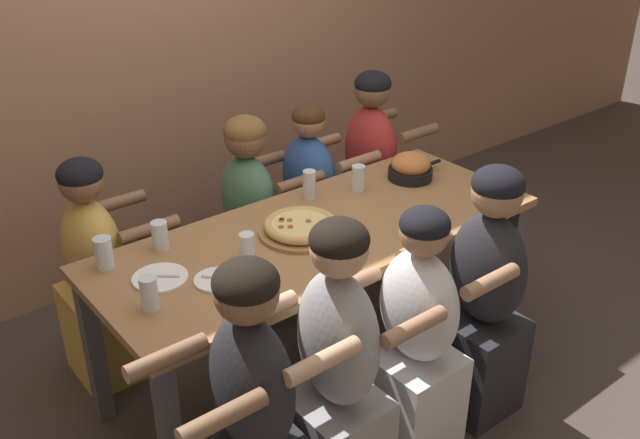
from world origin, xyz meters
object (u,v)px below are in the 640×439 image
skillet_bowl (411,168)px  diner_near_left (253,426)px  pizza_board_main (301,227)px  drinking_glass_e (160,237)px  drinking_glass_d (309,186)px  empty_plate_a (160,278)px  diner_far_left (99,281)px  drinking_glass_b (358,180)px  drinking_glass_f (150,296)px  drinking_glass_c (247,247)px  drinking_glass_a (104,255)px  diner_near_center (415,347)px  diner_near_midright (483,303)px  diner_far_right (370,179)px  diner_near_midleft (337,380)px  diner_far_midright (310,210)px  empty_plate_b (217,280)px  diner_far_center (250,225)px

skillet_bowl → diner_near_left: diner_near_left is taller
pizza_board_main → drinking_glass_e: 0.60m
drinking_glass_e → drinking_glass_d: bearing=-0.2°
empty_plate_a → diner_far_left: diner_far_left is taller
drinking_glass_b → drinking_glass_f: size_ratio=0.98×
drinking_glass_c → drinking_glass_d: size_ratio=0.81×
drinking_glass_a → diner_near_center: (0.86, -0.91, -0.32)m
drinking_glass_e → diner_far_left: 0.50m
drinking_glass_c → diner_near_midright: bearing=-38.0°
diner_near_left → empty_plate_a: bearing=-3.2°
drinking_glass_d → diner_far_right: diner_far_right is taller
pizza_board_main → drinking_glass_c: 0.31m
diner_far_right → diner_near_midleft: 1.80m
diner_far_right → drinking_glass_c: bearing=-63.2°
drinking_glass_b → drinking_glass_d: drinking_glass_d is taller
diner_near_midright → diner_near_left: (-1.18, 0.00, 0.00)m
pizza_board_main → diner_far_midright: bearing=49.6°
diner_near_midleft → diner_near_left: size_ratio=1.02×
diner_near_midleft → empty_plate_b: bearing=16.3°
empty_plate_b → drinking_glass_c: size_ratio=1.58×
drinking_glass_c → diner_near_midleft: bearing=-92.8°
pizza_board_main → drinking_glass_c: (-0.31, -0.04, 0.03)m
diner_far_right → diner_near_midleft: (-1.29, -1.25, 0.01)m
diner_far_left → diner_near_left: (0.02, -1.25, 0.04)m
empty_plate_b → diner_near_center: diner_near_center is taller
drinking_glass_a → drinking_glass_d: (1.03, -0.01, 0.01)m
empty_plate_a → drinking_glass_c: size_ratio=1.89×
diner_far_midright → diner_near_left: (-1.21, -1.25, 0.06)m
drinking_glass_e → diner_far_left: diner_far_left is taller
empty_plate_b → drinking_glass_f: (-0.29, -0.01, 0.05)m
drinking_glass_a → diner_near_left: diner_near_left is taller
drinking_glass_c → drinking_glass_f: (-0.48, -0.08, -0.00)m
drinking_glass_c → diner_far_midright: diner_far_midright is taller
skillet_bowl → diner_near_left: size_ratio=0.27×
diner_far_center → diner_near_midleft: diner_near_midleft is taller
empty_plate_b → diner_near_midleft: size_ratio=0.15×
drinking_glass_f → diner_far_center: bearing=38.7°
skillet_bowl → diner_far_left: bearing=162.3°
drinking_glass_e → diner_far_midright: (1.06, 0.34, -0.34)m
diner_far_center → diner_near_midright: diner_near_midright is taller
drinking_glass_d → drinking_glass_e: 0.79m
drinking_glass_a → diner_near_center: diner_near_center is taller
drinking_glass_d → diner_far_midright: (0.27, 0.34, -0.35)m
drinking_glass_b → drinking_glass_c: drinking_glass_b is taller
empty_plate_b → diner_far_midright: size_ratio=0.17×
diner_near_left → diner_near_midleft: bearing=-90.0°
drinking_glass_d → diner_far_center: size_ratio=0.13×
drinking_glass_f → diner_near_midright: bearing=-22.9°
drinking_glass_b → diner_near_center: size_ratio=0.12×
diner_far_center → diner_near_center: bearing=-2.1°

